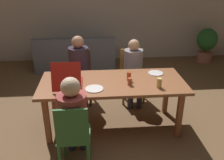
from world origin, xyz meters
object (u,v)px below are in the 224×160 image
at_px(drinking_glass_2, 129,76).
at_px(potted_plant, 207,43).
at_px(pizza_box_0, 68,81).
at_px(drinking_glass_3, 63,70).
at_px(dining_table, 113,87).
at_px(person_1, 79,65).
at_px(plate_1, 156,73).
at_px(couch, 76,57).
at_px(drinking_glass_0, 130,81).
at_px(person_0, 134,67).
at_px(drinking_glass_1, 159,83).
at_px(chair_1, 80,74).
at_px(chair_2, 74,136).
at_px(chair_0, 132,72).
at_px(plate_0, 94,89).
at_px(person_2, 73,114).

height_order(drinking_glass_2, potted_plant, drinking_glass_2).
bearing_deg(pizza_box_0, drinking_glass_3, 105.06).
relative_size(dining_table, drinking_glass_3, 17.64).
xyz_separation_m(person_1, plate_1, (1.22, -0.55, 0.04)).
xyz_separation_m(couch, potted_plant, (3.41, 0.21, 0.22)).
distance_m(plate_1, drinking_glass_3, 1.44).
bearing_deg(pizza_box_0, potted_plant, 40.41).
bearing_deg(plate_1, drinking_glass_0, -141.00).
relative_size(person_0, drinking_glass_0, 11.32).
bearing_deg(drinking_glass_3, potted_plant, 35.07).
relative_size(dining_table, drinking_glass_2, 15.98).
bearing_deg(drinking_glass_1, chair_1, 134.09).
xyz_separation_m(drinking_glass_0, drinking_glass_2, (0.01, 0.15, 0.01)).
height_order(chair_2, drinking_glass_2, chair_2).
xyz_separation_m(person_0, person_1, (-0.96, 0.02, 0.04)).
relative_size(drinking_glass_2, couch, 0.07).
bearing_deg(pizza_box_0, chair_1, 83.97).
xyz_separation_m(drinking_glass_0, potted_plant, (2.47, 2.90, -0.31)).
bearing_deg(drinking_glass_1, chair_0, 98.86).
bearing_deg(plate_1, chair_0, 110.81).
bearing_deg(chair_0, potted_plant, 39.23).
distance_m(chair_1, drinking_glass_1, 1.68).
distance_m(dining_table, potted_plant, 3.87).
xyz_separation_m(person_1, drinking_glass_1, (1.15, -1.03, 0.10)).
relative_size(person_0, drinking_glass_2, 8.86).
height_order(chair_0, chair_1, chair_1).
bearing_deg(chair_1, drinking_glass_2, -50.31).
bearing_deg(chair_1, dining_table, -60.90).
relative_size(chair_1, potted_plant, 1.05).
bearing_deg(pizza_box_0, chair_0, 42.77).
bearing_deg(drinking_glass_0, drinking_glass_3, 153.68).
relative_size(chair_0, couch, 0.49).
relative_size(dining_table, person_0, 1.80).
bearing_deg(plate_0, drinking_glass_3, 129.28).
bearing_deg(dining_table, potted_plant, 45.68).
bearing_deg(plate_1, person_1, 155.87).
relative_size(pizza_box_0, couch, 0.26).
xyz_separation_m(drinking_glass_0, drinking_glass_3, (-0.97, 0.48, 0.01)).
xyz_separation_m(person_2, drinking_glass_0, (0.75, 0.63, 0.11)).
height_order(dining_table, plate_0, plate_0).
xyz_separation_m(chair_1, drinking_glass_0, (0.75, -1.07, 0.31)).
distance_m(chair_1, person_2, 1.71).
distance_m(drinking_glass_1, drinking_glass_3, 1.49).
xyz_separation_m(plate_1, potted_plant, (2.01, 2.52, -0.26)).
bearing_deg(drinking_glass_3, plate_0, -50.72).
bearing_deg(potted_plant, pizza_box_0, -139.59).
relative_size(drinking_glass_3, couch, 0.06).
bearing_deg(plate_1, chair_1, 150.36).
bearing_deg(person_2, drinking_glass_1, 24.27).
relative_size(chair_0, pizza_box_0, 1.92).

